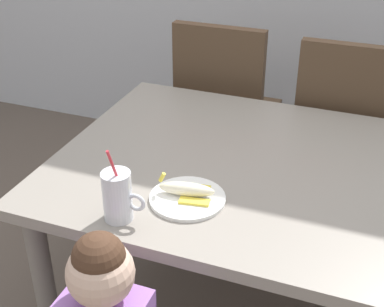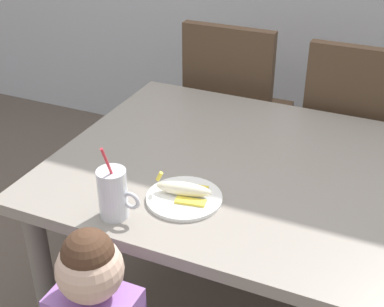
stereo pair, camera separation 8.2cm
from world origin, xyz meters
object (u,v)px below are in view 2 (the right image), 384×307
(milk_cup, at_px, (113,196))
(peeled_banana, at_px, (184,189))
(dining_table, at_px, (239,186))
(dining_chair_right, at_px, (354,132))
(snack_plate, at_px, (184,198))
(dining_chair_left, at_px, (234,106))

(milk_cup, height_order, peeled_banana, milk_cup)
(dining_table, distance_m, milk_cup, 0.51)
(dining_chair_right, xyz_separation_m, milk_cup, (-0.51, -1.13, 0.23))
(snack_plate, bearing_deg, milk_cup, -134.37)
(dining_table, bearing_deg, peeled_banana, -107.37)
(dining_chair_right, bearing_deg, dining_table, 68.12)
(dining_table, xyz_separation_m, milk_cup, (-0.23, -0.43, 0.16))
(milk_cup, bearing_deg, dining_table, 61.72)
(dining_table, relative_size, dining_chair_left, 1.27)
(peeled_banana, bearing_deg, dining_chair_left, 101.39)
(milk_cup, bearing_deg, snack_plate, 45.63)
(dining_chair_left, bearing_deg, snack_plate, 101.46)
(dining_table, bearing_deg, snack_plate, -106.30)
(dining_chair_right, height_order, snack_plate, dining_chair_right)
(dining_chair_left, distance_m, dining_chair_right, 0.57)
(dining_table, relative_size, snack_plate, 5.31)
(snack_plate, bearing_deg, dining_chair_right, 69.63)
(dining_chair_left, xyz_separation_m, milk_cup, (0.06, -1.18, 0.23))
(dining_chair_left, relative_size, snack_plate, 4.17)
(milk_cup, relative_size, snack_plate, 1.07)
(dining_chair_right, height_order, peeled_banana, dining_chair_right)
(snack_plate, height_order, peeled_banana, peeled_banana)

